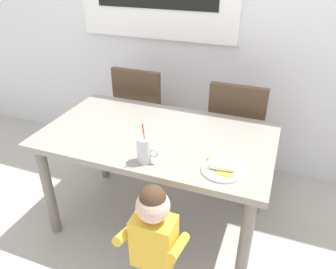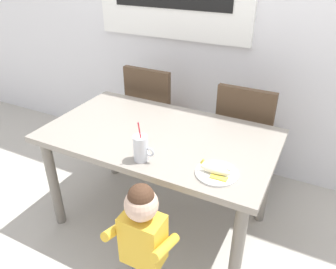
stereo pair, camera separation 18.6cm
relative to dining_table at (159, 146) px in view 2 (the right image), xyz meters
The scene contains 9 objects.
ground_plane 0.66m from the dining_table, ahead, with size 24.00×24.00×0.00m, color #B7B2A8.
back_wall 1.31m from the dining_table, 90.36° to the left, with size 6.40×0.17×2.90m.
dining_table is the anchor object (origin of this frame).
dining_chair_left 0.81m from the dining_table, 121.73° to the left, with size 0.44×0.45×0.96m.
dining_chair_right 0.77m from the dining_table, 56.25° to the left, with size 0.44×0.45×0.96m.
toddler_standing 0.66m from the dining_table, 69.43° to the right, with size 0.33×0.24×0.84m.
milk_cup 0.36m from the dining_table, 79.94° to the right, with size 0.13×0.08×0.25m.
snack_plate 0.56m from the dining_table, 27.76° to the right, with size 0.23×0.23×0.01m, color white.
peeled_banana 0.57m from the dining_table, 29.11° to the right, with size 0.17×0.11×0.07m.
Camera 2 is at (0.89, -1.62, 1.80)m, focal length 34.90 mm.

